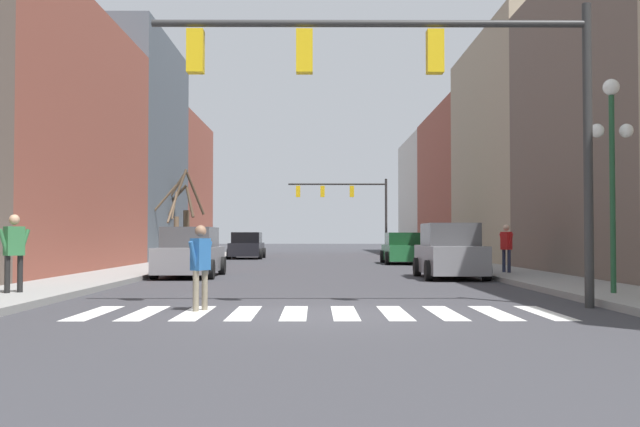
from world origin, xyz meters
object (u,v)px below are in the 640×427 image
at_px(traffic_signal_near, 419,78).
at_px(car_parked_left_near, 450,253).
at_px(street_lamp_right_corner, 612,142).
at_px(pedestrian_on_right_sidewalk, 506,244).
at_px(pedestrian_on_left_sidewalk, 200,260).
at_px(traffic_signal_far, 348,198).
at_px(pedestrian_crossing_street, 14,246).
at_px(street_tree_left_mid, 173,229).
at_px(car_parked_right_far, 190,254).
at_px(street_tree_left_near, 184,216).
at_px(car_driving_away_lane, 403,249).
at_px(car_parked_left_far, 247,246).

relative_size(traffic_signal_near, car_parked_left_near, 2.00).
bearing_deg(car_parked_left_near, street_lamp_right_corner, -165.89).
height_order(pedestrian_on_right_sidewalk, pedestrian_on_left_sidewalk, pedestrian_on_right_sidewalk).
distance_m(traffic_signal_near, street_lamp_right_corner, 4.93).
bearing_deg(pedestrian_on_right_sidewalk, traffic_signal_far, -15.78).
bearing_deg(pedestrian_crossing_street, traffic_signal_far, -152.65).
bearing_deg(street_tree_left_mid, traffic_signal_far, 64.05).
xyz_separation_m(traffic_signal_near, pedestrian_on_right_sidewalk, (4.49, 11.03, -3.34)).
bearing_deg(traffic_signal_far, car_parked_right_far, -102.36).
xyz_separation_m(traffic_signal_far, pedestrian_crossing_street, (-9.02, -39.50, -3.08)).
height_order(car_parked_left_near, pedestrian_on_left_sidewalk, car_parked_left_near).
bearing_deg(pedestrian_on_right_sidewalk, car_parked_right_far, 66.93).
height_order(traffic_signal_near, pedestrian_on_left_sidewalk, traffic_signal_near).
xyz_separation_m(street_lamp_right_corner, street_tree_left_mid, (-13.42, 20.36, -1.69)).
bearing_deg(street_tree_left_mid, pedestrian_on_left_sidewalk, -78.01).
height_order(traffic_signal_far, pedestrian_on_right_sidewalk, traffic_signal_far).
bearing_deg(street_tree_left_near, street_tree_left_mid, -86.38).
height_order(traffic_signal_near, car_driving_away_lane, traffic_signal_near).
relative_size(pedestrian_crossing_street, pedestrian_on_right_sidewalk, 1.05).
bearing_deg(street_tree_left_mid, car_parked_left_far, 73.56).
bearing_deg(pedestrian_on_left_sidewalk, pedestrian_crossing_street, -91.66).
distance_m(pedestrian_on_left_sidewalk, street_tree_left_near, 27.57).
distance_m(street_lamp_right_corner, pedestrian_on_right_sidewalk, 9.50).
bearing_deg(pedestrian_on_left_sidewalk, pedestrian_on_right_sidewalk, 170.79).
bearing_deg(car_parked_left_far, street_tree_left_mid, 163.56).
height_order(traffic_signal_far, car_driving_away_lane, traffic_signal_far).
bearing_deg(car_parked_left_far, traffic_signal_near, -168.82).
xyz_separation_m(traffic_signal_near, street_lamp_right_corner, (4.47, 1.82, -1.02)).
distance_m(traffic_signal_near, car_driving_away_lane, 23.42).
distance_m(pedestrian_on_right_sidewalk, pedestrian_on_left_sidewalk, 14.42).
distance_m(traffic_signal_near, pedestrian_on_right_sidewalk, 12.37).
distance_m(car_parked_right_far, car_parked_left_far, 20.50).
distance_m(car_driving_away_lane, car_parked_left_far, 12.07).
bearing_deg(car_parked_right_far, car_parked_left_near, -96.00).
relative_size(street_lamp_right_corner, car_driving_away_lane, 1.05).
relative_size(car_parked_right_far, street_tree_left_mid, 1.25).
bearing_deg(traffic_signal_far, pedestrian_on_right_sidewalk, -82.39).
bearing_deg(pedestrian_crossing_street, pedestrian_on_right_sidewalk, 164.92).
bearing_deg(pedestrian_on_right_sidewalk, street_tree_left_near, 18.15).
bearing_deg(pedestrian_crossing_street, street_lamp_right_corner, 129.55).
xyz_separation_m(car_parked_left_near, pedestrian_on_left_sidewalk, (-6.53, -10.58, 0.11)).
xyz_separation_m(traffic_signal_far, street_lamp_right_corner, (4.04, -39.65, -0.80)).
xyz_separation_m(traffic_signal_near, car_parked_left_near, (2.39, 10.06, -3.63)).
relative_size(traffic_signal_near, car_parked_left_far, 1.81).
bearing_deg(car_parked_left_near, pedestrian_on_left_sidewalk, 148.33).
relative_size(pedestrian_on_left_sidewalk, street_tree_left_mid, 0.42).
bearing_deg(traffic_signal_near, street_lamp_right_corner, 22.21).
xyz_separation_m(pedestrian_crossing_street, street_tree_left_near, (-0.64, 24.56, 1.31)).
distance_m(traffic_signal_far, car_driving_away_lane, 18.91).
bearing_deg(car_parked_left_far, street_tree_left_near, 148.61).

